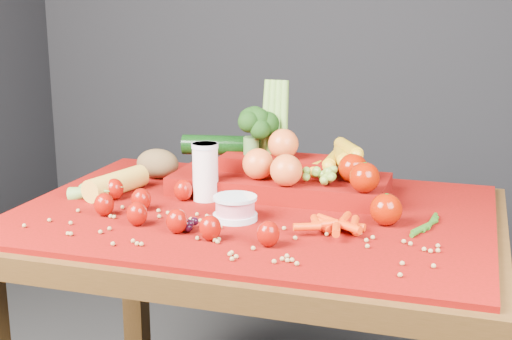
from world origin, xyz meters
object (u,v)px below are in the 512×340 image
(produce_mound, at_px, (285,169))
(milk_glass, at_px, (205,170))
(table, at_px, (253,254))
(yogurt_bowl, at_px, (235,207))

(produce_mound, bearing_deg, milk_glass, -144.91)
(table, relative_size, produce_mound, 1.83)
(milk_glass, height_order, yogurt_bowl, milk_glass)
(milk_glass, xyz_separation_m, produce_mound, (0.16, 0.12, -0.01))
(milk_glass, relative_size, produce_mound, 0.23)
(table, bearing_deg, milk_glass, 162.14)
(yogurt_bowl, bearing_deg, table, 78.93)
(table, distance_m, produce_mound, 0.23)
(table, relative_size, yogurt_bowl, 11.37)
(yogurt_bowl, bearing_deg, produce_mound, 78.71)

